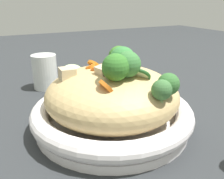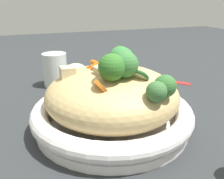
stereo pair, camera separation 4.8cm
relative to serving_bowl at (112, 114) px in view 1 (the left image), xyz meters
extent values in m
plane|color=#2B2E30|center=(0.00, 0.00, -0.03)|extent=(3.00, 3.00, 0.00)
cylinder|color=white|center=(0.00, 0.00, -0.02)|extent=(0.31, 0.31, 0.02)
torus|color=white|center=(0.00, 0.00, 0.01)|extent=(0.33, 0.33, 0.04)
ellipsoid|color=tan|center=(0.00, 0.00, 0.04)|extent=(0.27, 0.27, 0.11)
torus|color=tan|center=(0.05, -0.04, 0.07)|extent=(0.05, 0.05, 0.02)
torus|color=tan|center=(0.02, -0.01, 0.08)|extent=(0.06, 0.06, 0.02)
torus|color=tan|center=(0.03, 0.02, 0.08)|extent=(0.05, 0.06, 0.03)
cone|color=#9BB67B|center=(0.01, -0.02, 0.10)|extent=(0.02, 0.02, 0.01)
sphere|color=#3C792B|center=(0.01, -0.02, 0.12)|extent=(0.06, 0.06, 0.04)
cone|color=#A2B570|center=(-0.05, -0.01, 0.09)|extent=(0.03, 0.03, 0.02)
sphere|color=#3C783B|center=(-0.05, -0.01, 0.12)|extent=(0.07, 0.07, 0.05)
cone|color=#9DBB70|center=(-0.10, -0.06, 0.07)|extent=(0.02, 0.02, 0.02)
sphere|color=#366B32|center=(-0.10, -0.06, 0.09)|extent=(0.04, 0.04, 0.04)
cone|color=#9DBF7A|center=(-0.05, 0.02, 0.09)|extent=(0.02, 0.02, 0.02)
sphere|color=#347329|center=(-0.05, 0.02, 0.12)|extent=(0.06, 0.06, 0.05)
cone|color=#99BC76|center=(-0.03, -0.01, 0.10)|extent=(0.03, 0.03, 0.01)
sphere|color=#387E3C|center=(-0.03, -0.01, 0.12)|extent=(0.06, 0.06, 0.05)
cone|color=#9DBC70|center=(-0.11, -0.03, 0.07)|extent=(0.02, 0.02, 0.01)
sphere|color=#3D6D39|center=(-0.11, -0.03, 0.09)|extent=(0.04, 0.04, 0.03)
cylinder|color=orange|center=(0.06, 0.01, 0.10)|extent=(0.04, 0.03, 0.02)
cylinder|color=orange|center=(0.01, 0.02, 0.10)|extent=(0.04, 0.04, 0.02)
cylinder|color=orange|center=(-0.03, 0.00, 0.10)|extent=(0.02, 0.03, 0.01)
cylinder|color=orange|center=(-0.07, 0.04, 0.09)|extent=(0.03, 0.02, 0.03)
cylinder|color=orange|center=(0.03, 0.03, 0.10)|extent=(0.03, 0.03, 0.01)
cylinder|color=beige|center=(-0.03, 0.00, 0.10)|extent=(0.04, 0.04, 0.02)
torus|color=#305D2D|center=(-0.03, 0.00, 0.10)|extent=(0.04, 0.05, 0.03)
cylinder|color=beige|center=(0.10, 0.05, 0.08)|extent=(0.04, 0.04, 0.02)
torus|color=#2C4F30|center=(0.10, 0.05, 0.08)|extent=(0.04, 0.04, 0.02)
cylinder|color=beige|center=(-0.05, -0.03, 0.10)|extent=(0.05, 0.05, 0.03)
torus|color=#255928|center=(-0.05, -0.03, 0.10)|extent=(0.06, 0.05, 0.03)
cylinder|color=beige|center=(-0.03, -0.01, 0.10)|extent=(0.04, 0.04, 0.03)
torus|color=#2E5D27|center=(-0.03, -0.01, 0.10)|extent=(0.05, 0.05, 0.04)
cube|color=#CFB98F|center=(0.03, 0.08, 0.09)|extent=(0.03, 0.03, 0.02)
cube|color=beige|center=(-0.01, -0.02, 0.10)|extent=(0.05, 0.05, 0.03)
cube|color=beige|center=(-0.02, 0.03, 0.10)|extent=(0.03, 0.03, 0.02)
cube|color=#D2BA88|center=(-0.02, 0.01, 0.10)|extent=(0.04, 0.04, 0.02)
cylinder|color=red|center=(0.24, -0.24, -0.02)|extent=(0.17, 0.16, 0.01)
cylinder|color=red|center=(0.24, -0.24, -0.02)|extent=(0.17, 0.16, 0.01)
cylinder|color=silver|center=(0.30, 0.07, 0.02)|extent=(0.07, 0.07, 0.10)
camera|label=1|loc=(-0.40, 0.20, 0.23)|focal=38.87mm
camera|label=2|loc=(-0.42, 0.16, 0.23)|focal=38.87mm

